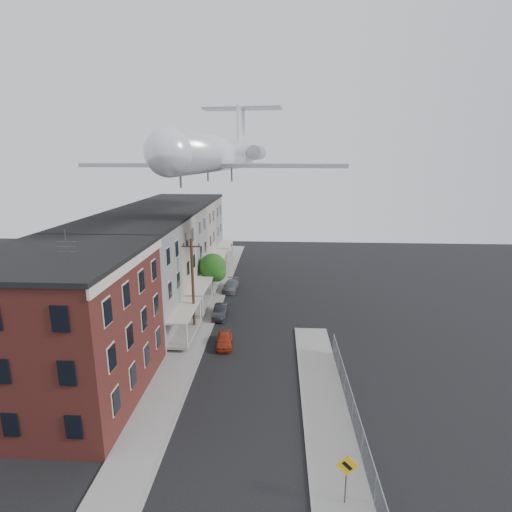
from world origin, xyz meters
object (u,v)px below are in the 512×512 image
at_px(utility_pole, 193,285).
at_px(airplane, 218,154).
at_px(car_near, 224,340).
at_px(car_far, 231,286).
at_px(car_mid, 221,311).
at_px(street_tree, 214,268).
at_px(warning_sign, 347,472).

distance_m(utility_pole, airplane, 13.09).
bearing_deg(car_near, car_far, 88.62).
xyz_separation_m(utility_pole, car_far, (2.05, 12.04, -4.07)).
xyz_separation_m(car_mid, airplane, (-0.13, 1.71, 15.88)).
xyz_separation_m(car_near, car_far, (-1.21, 14.95, 0.03)).
height_order(utility_pole, street_tree, utility_pole).
height_order(street_tree, airplane, airplane).
bearing_deg(car_far, warning_sign, -71.05).
bearing_deg(car_far, airplane, -89.05).
bearing_deg(car_near, car_mid, 94.98).
bearing_deg(street_tree, car_near, -77.14).
bearing_deg(car_far, utility_pole, -97.14).
bearing_deg(street_tree, car_far, 50.74).
bearing_deg(car_mid, airplane, 94.13).
distance_m(utility_pole, street_tree, 10.00).
height_order(street_tree, car_near, street_tree).
xyz_separation_m(warning_sign, utility_pole, (-11.20, 19.03, 2.79)).
height_order(car_near, car_mid, car_mid).
xyz_separation_m(warning_sign, car_near, (-7.94, 16.11, -1.31)).
distance_m(warning_sign, airplane, 29.87).
xyz_separation_m(warning_sign, car_far, (-9.15, 31.06, -1.28)).
bearing_deg(utility_pole, warning_sign, -59.52).
height_order(street_tree, car_mid, street_tree).
bearing_deg(car_mid, street_tree, 104.39).
xyz_separation_m(car_far, airplane, (-0.19, -6.75, 15.91)).
bearing_deg(car_mid, warning_sign, -68.21).
xyz_separation_m(warning_sign, street_tree, (-10.87, 28.95, 1.57)).
height_order(car_far, airplane, airplane).
relative_size(warning_sign, car_far, 0.67).
distance_m(car_near, airplane, 17.97).
xyz_separation_m(utility_pole, car_mid, (2.00, 3.57, -4.05)).
height_order(utility_pole, car_mid, utility_pole).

